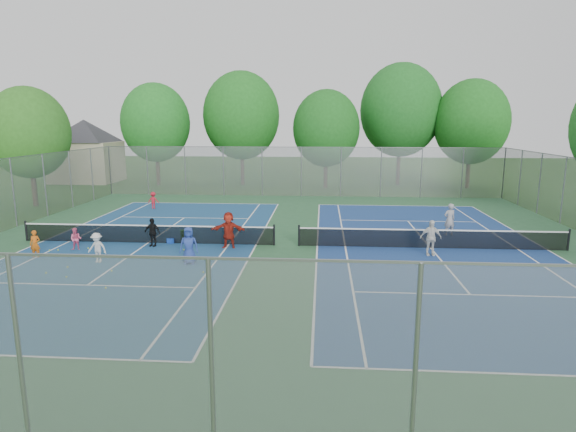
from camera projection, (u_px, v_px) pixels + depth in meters
The scene contains 38 objects.
ground at pixel (287, 246), 23.76m from camera, with size 120.00×120.00×0.00m, color #234C17.
court_pad at pixel (287, 246), 23.75m from camera, with size 32.00×32.00×0.01m, color #2A5936.
court_left at pixel (148, 243), 24.25m from camera, with size 10.97×23.77×0.01m, color navy.
court_right at pixel (431, 248), 23.26m from camera, with size 10.97×23.77×0.01m, color navy.
net_left at pixel (148, 234), 24.16m from camera, with size 12.87×0.10×0.91m, color black.
net_right at pixel (431, 239), 23.17m from camera, with size 12.87×0.10×0.91m, color black.
fence_north at pixel (301, 172), 39.02m from camera, with size 32.00×0.10×4.00m, color gray.
fence_south at pixel (212, 378), 7.71m from camera, with size 32.00×0.10×4.00m, color gray.
house at pixel (85, 140), 47.97m from camera, with size 11.03×11.03×7.30m.
tree_nw at pixel (155, 123), 45.12m from camera, with size 6.40×6.40×9.58m.
tree_nl at pixel (241, 116), 45.41m from camera, with size 7.20×7.20×10.69m.
tree_nc at pixel (326, 128), 43.11m from camera, with size 6.00×6.00×8.85m.
tree_nr at pixel (401, 110), 45.24m from camera, with size 7.60×7.60×11.42m.
tree_ne at pixel (472, 122), 43.07m from camera, with size 6.60×6.60×9.77m.
tree_side_w at pixel (29, 133), 33.86m from camera, with size 5.60×5.60×8.47m.
ball_crate at pixel (171, 241), 24.18m from camera, with size 0.31×0.31×0.27m, color blue.
ball_hopper at pixel (184, 235), 24.66m from camera, with size 0.29×0.29×0.57m, color green.
student_a at pixel (35, 244), 21.59m from camera, with size 0.45×0.30×1.25m, color #CF5D13.
student_b at pixel (76, 239), 22.84m from camera, with size 0.52×0.41×1.07m, color #E95A84.
student_c at pixel (97, 248), 20.79m from camera, with size 0.86×0.49×1.33m, color silver.
student_d at pixel (152, 232), 23.49m from camera, with size 0.83×0.35×1.42m, color black.
student_e at pixel (189, 246), 20.59m from camera, with size 0.79×0.52×1.62m, color navy.
student_f at pixel (229, 230), 23.19m from camera, with size 1.64×0.52×1.77m, color #9E2316.
child_far_baseline at pixel (153, 200), 33.67m from camera, with size 0.77×0.44×1.19m, color #B41928.
instructor at pixel (449, 220), 25.67m from camera, with size 0.64×0.42×1.75m, color gray.
teen_court_b at pixel (431, 238), 21.88m from camera, with size 0.97×0.40×1.66m, color silver.
tennis_ball_0 at pixel (211, 259), 21.42m from camera, with size 0.07×0.07×0.07m, color yellow.
tennis_ball_1 at pixel (203, 273), 19.42m from camera, with size 0.07×0.07×0.07m, color gold.
tennis_ball_2 at pixel (104, 252), 22.41m from camera, with size 0.07×0.07×0.07m, color gold.
tennis_ball_3 at pixel (50, 251), 22.69m from camera, with size 0.07×0.07×0.07m, color #BDE435.
tennis_ball_4 at pixel (46, 273), 19.34m from camera, with size 0.07×0.07×0.07m, color #C0D932.
tennis_ball_5 at pixel (68, 267), 20.12m from camera, with size 0.07×0.07×0.07m, color #BEE034.
tennis_ball_6 at pixel (184, 250), 22.80m from camera, with size 0.07×0.07×0.07m, color gold.
tennis_ball_7 at pixel (58, 250), 22.78m from camera, with size 0.07×0.07×0.07m, color #A1C52D.
tennis_ball_8 at pixel (112, 271), 19.60m from camera, with size 0.07×0.07×0.07m, color #D1F037.
tennis_ball_9 at pixel (88, 249), 23.08m from camera, with size 0.07×0.07×0.07m, color #BBE134.
tennis_ball_10 at pixel (66, 277), 18.84m from camera, with size 0.07×0.07×0.07m, color #B2D631.
tennis_ball_11 at pixel (106, 288), 17.60m from camera, with size 0.07×0.07×0.07m, color #CAE234.
Camera 1 is at (1.72, -22.95, 6.05)m, focal length 30.00 mm.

